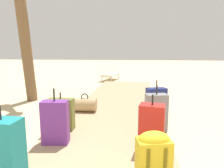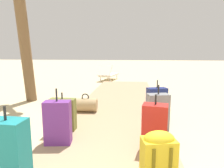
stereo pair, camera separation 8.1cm
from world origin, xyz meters
TOP-DOWN VIEW (x-y plane):
  - ground_plane at (0.00, 3.21)m, footprint 60.00×60.00m
  - boardwalk at (0.00, 4.01)m, footprint 1.94×8.03m
  - backpack_yellow at (0.64, 1.17)m, footprint 0.38×0.29m
  - suitcase_navy at (0.87, 3.46)m, footprint 0.46×0.34m
  - suitcase_red at (0.66, 1.80)m, footprint 0.36×0.28m
  - suitcase_olive at (-0.81, 2.37)m, footprint 0.43×0.18m
  - suitcase_teal at (-0.77, 0.85)m, footprint 0.35×0.23m
  - duffel_bag_tan at (-0.68, 3.43)m, footprint 0.53×0.32m
  - suitcase_grey at (0.79, 2.54)m, footprint 0.39×0.28m
  - suitcase_purple at (-0.70, 1.86)m, footprint 0.39×0.25m
  - lounge_chair at (-0.89, 8.85)m, footprint 0.90×1.63m

SIDE VIEW (x-z plane):
  - ground_plane at x=0.00m, z-range 0.00..0.00m
  - boardwalk at x=0.00m, z-range 0.00..0.08m
  - duffel_bag_tan at x=-0.68m, z-range 0.03..0.43m
  - lounge_chair at x=-0.89m, z-range -0.07..0.72m
  - suitcase_olive at x=-0.81m, z-range 0.03..0.67m
  - backpack_yellow at x=0.64m, z-range 0.09..0.62m
  - suitcase_navy at x=0.87m, z-range 0.00..0.72m
  - suitcase_grey at x=0.79m, z-range 0.00..0.78m
  - suitcase_purple at x=-0.70m, z-range -0.01..0.80m
  - suitcase_red at x=0.66m, z-range 0.01..0.78m
  - suitcase_teal at x=-0.77m, z-range 0.02..0.85m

